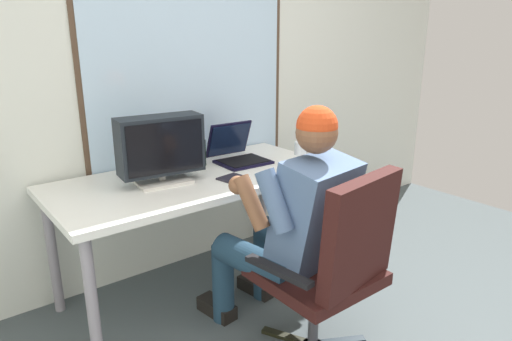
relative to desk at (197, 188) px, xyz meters
name	(u,v)px	position (x,y,z in m)	size (l,w,h in m)	color
wall_rear	(196,49)	(0.30, 0.45, 0.76)	(5.12, 0.08, 2.88)	silver
desk	(197,188)	(0.00, 0.00, 0.00)	(1.63, 0.78, 0.75)	gray
office_chair	(336,259)	(0.18, -0.91, -0.14)	(0.65, 0.57, 0.96)	black
person_seated	(291,223)	(0.15, -0.64, -0.04)	(0.57, 0.86, 1.23)	#1C354A
crt_monitor	(160,147)	(-0.21, 0.01, 0.28)	(0.47, 0.26, 0.37)	beige
laptop	(237,151)	(0.37, 0.12, 0.14)	(0.32, 0.35, 0.24)	black
wine_glass	(301,150)	(0.61, -0.22, 0.18)	(0.08, 0.08, 0.15)	silver
desk_speaker	(196,153)	(0.11, 0.18, 0.16)	(0.09, 0.10, 0.16)	black
cd_case	(233,178)	(0.13, -0.18, 0.08)	(0.16, 0.15, 0.01)	#24212B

